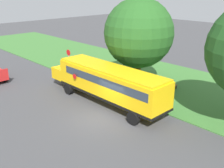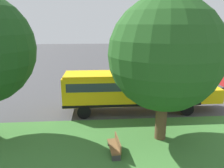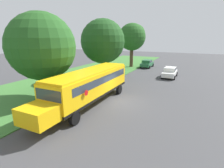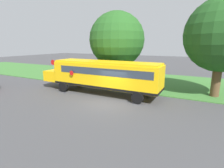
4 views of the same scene
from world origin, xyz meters
The scene contains 9 objects.
ground_plane centered at (0.00, 0.00, 0.00)m, with size 120.00×120.00×0.00m, color #424244.
grass_verge centered at (-10.00, 0.00, 0.04)m, with size 12.00×80.00×0.08m, color #3D7533.
school_bus centered at (-2.23, -1.75, 1.92)m, with size 2.84×12.42×3.16m.
car_white_nearest centered at (2.80, 13.23, 0.88)m, with size 2.02×4.40×1.56m.
car_green_middle centered at (-2.80, 20.67, 0.88)m, with size 2.02×4.40×1.56m.
oak_tree_beside_bus centered at (-6.78, -2.71, 5.24)m, with size 6.37×6.37×8.40m.
oak_tree_roadside_mid centered at (-5.86, 7.83, 5.37)m, with size 6.31×6.31×8.65m.
oak_tree_far_end centered at (-5.74, 19.78, 6.22)m, with size 5.41×5.41×8.81m.
park_bench centered at (-8.26, 0.32, 0.47)m, with size 1.64×0.64×0.92m.
Camera 3 is at (6.40, -14.71, 6.11)m, focal length 28.00 mm.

